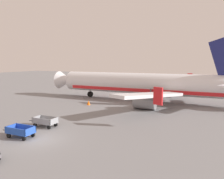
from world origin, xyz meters
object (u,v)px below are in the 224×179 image
baggage_cart_nearest (21,131)px  baggage_cart_second_in_row (45,121)px  airplane (146,84)px  traffic_cone_near_plane (89,103)px

baggage_cart_nearest → baggage_cart_second_in_row: 3.69m
baggage_cart_second_in_row → airplane: bearing=75.7°
baggage_cart_second_in_row → traffic_cone_near_plane: size_ratio=4.77×
baggage_cart_nearest → baggage_cart_second_in_row: bearing=95.9°
airplane → traffic_cone_near_plane: bearing=-134.6°
airplane → baggage_cart_second_in_row: airplane is taller
baggage_cart_nearest → baggage_cart_second_in_row: same height
baggage_cart_second_in_row → traffic_cone_near_plane: bearing=100.4°
airplane → traffic_cone_near_plane: (-7.36, -7.45, -2.68)m
traffic_cone_near_plane → airplane: bearing=45.4°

